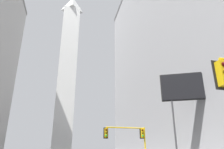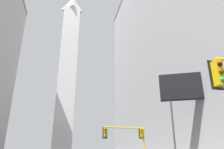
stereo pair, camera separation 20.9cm
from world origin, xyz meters
TOP-DOWN VIEW (x-y plane):
  - building_right at (25.46, 30.52)m, footprint 23.07×56.48m
  - obelisk at (0.00, 70.38)m, footprint 7.37×7.37m
  - traffic_light_mid_right at (8.52, 25.98)m, footprint 5.41×0.51m
  - billboard_sign at (12.97, 18.55)m, footprint 5.68×2.74m

SIDE VIEW (x-z plane):
  - traffic_light_mid_right at x=8.52m, z-range 1.39..6.64m
  - billboard_sign at x=12.97m, z-range 3.20..13.26m
  - building_right at x=25.46m, z-range 0.01..44.99m
  - obelisk at x=0.00m, z-range -1.04..59.93m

